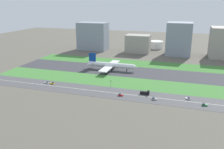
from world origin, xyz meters
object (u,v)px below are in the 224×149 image
object	(u,v)px
traffic_light	(111,83)
fuel_tank_centre	(156,45)
car_0	(47,83)
car_5	(204,105)
terminal_building	(93,36)
airliner	(110,65)
car_2	(188,98)
truck_0	(145,93)
hangar_building	(138,44)
car_3	(120,95)
car_4	(154,99)
fuel_tank_west	(140,43)
car_1	(53,83)
office_tower	(179,39)

from	to	relation	value
traffic_light	fuel_tank_centre	bearing A→B (deg)	85.99
car_0	car_5	xyz separation A→B (m)	(152.74, -10.00, 0.00)
car_5	terminal_building	bearing A→B (deg)	-47.86
airliner	car_2	size ratio (longest dim) A/B	14.77
truck_0	hangar_building	world-z (taller)	hangar_building
traffic_light	hangar_building	world-z (taller)	hangar_building
fuel_tank_centre	car_5	bearing A→B (deg)	-73.47
car_3	terminal_building	size ratio (longest dim) A/B	0.09
car_0	car_2	bearing A→B (deg)	0.00
car_4	hangar_building	world-z (taller)	hangar_building
car_4	fuel_tank_west	distance (m)	244.17
truck_0	hangar_building	distance (m)	187.68
car_0	car_1	xyz separation A→B (m)	(6.71, 0.00, 0.00)
car_3	car_5	xyz separation A→B (m)	(70.92, 0.00, 0.00)
car_2	car_1	size ratio (longest dim) A/B	1.00
airliner	truck_0	size ratio (longest dim) A/B	7.74
car_0	car_5	world-z (taller)	same
terminal_building	office_tower	distance (m)	143.74
truck_0	car_3	distance (m)	22.89
car_2	traffic_light	world-z (taller)	traffic_light
truck_0	car_5	distance (m)	51.33
car_2	fuel_tank_centre	bearing A→B (deg)	104.26
hangar_building	fuel_tank_west	size ratio (longest dim) A/B	1.79
car_4	car_5	world-z (taller)	same
car_4	truck_0	xyz separation A→B (m)	(-9.65, 10.00, 0.75)
hangar_building	office_tower	world-z (taller)	office_tower
airliner	car_4	distance (m)	101.67
truck_0	car_0	bearing A→B (deg)	180.00
car_5	office_tower	xyz separation A→B (m)	(-30.00, 192.00, 24.34)
car_4	hangar_building	xyz separation A→B (m)	(-53.66, 192.00, 13.47)
hangar_building	fuel_tank_west	xyz separation A→B (m)	(-4.57, 45.00, -5.74)
traffic_light	truck_0	bearing A→B (deg)	-12.75
airliner	car_1	distance (m)	79.24
car_4	terminal_building	size ratio (longest dim) A/B	0.09
truck_0	hangar_building	size ratio (longest dim) A/B	0.22
airliner	car_3	world-z (taller)	airliner
car_0	car_5	distance (m)	153.07
car_5	fuel_tank_west	world-z (taller)	fuel_tank_west
car_4	fuel_tank_centre	bearing A→B (deg)	-82.87
car_3	fuel_tank_west	bearing A→B (deg)	-83.26
truck_0	car_2	bearing A→B (deg)	0.00
car_0	car_1	size ratio (longest dim) A/B	1.00
car_1	traffic_light	xyz separation A→B (m)	(60.34, 7.99, 3.37)
car_1	car_4	bearing A→B (deg)	-5.42
airliner	car_5	xyz separation A→B (m)	(105.69, -78.00, -5.31)
airliner	car_2	world-z (taller)	airliner
car_3	car_5	bearing A→B (deg)	-180.00
car_1	fuel_tank_west	bearing A→B (deg)	78.28
car_0	car_1	bearing A→B (deg)	0.00
car_0	office_tower	size ratio (longest dim) A/B	0.09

